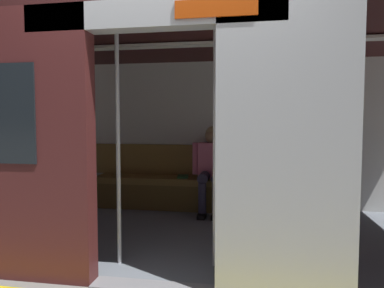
# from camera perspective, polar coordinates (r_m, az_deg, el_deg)

# --- Properties ---
(ground_plane) EXTENTS (60.00, 60.00, 0.00)m
(ground_plane) POSITION_cam_1_polar(r_m,az_deg,el_deg) (2.88, -6.31, -22.04)
(ground_plane) COLOR gray
(train_car) EXTENTS (6.40, 2.85, 2.23)m
(train_car) POSITION_cam_1_polar(r_m,az_deg,el_deg) (3.83, -2.10, 7.27)
(train_car) COLOR #ADAFB5
(train_car) RESTS_ON ground_plane
(bench_seat) EXTENTS (3.02, 0.44, 0.45)m
(bench_seat) POSITION_cam_1_polar(r_m,az_deg,el_deg) (4.97, 1.20, -6.76)
(bench_seat) COLOR olive
(bench_seat) RESTS_ON ground_plane
(person_seated) EXTENTS (0.55, 0.67, 1.18)m
(person_seated) POSITION_cam_1_polar(r_m,az_deg,el_deg) (4.85, 3.22, -3.14)
(person_seated) COLOR pink
(person_seated) RESTS_ON ground_plane
(handbag) EXTENTS (0.26, 0.15, 0.17)m
(handbag) POSITION_cam_1_polar(r_m,az_deg,el_deg) (4.91, 7.96, -4.68)
(handbag) COLOR brown
(handbag) RESTS_ON bench_seat
(book) EXTENTS (0.18, 0.24, 0.03)m
(book) POSITION_cam_1_polar(r_m,az_deg,el_deg) (5.03, -1.48, -5.27)
(book) COLOR #33723F
(book) RESTS_ON bench_seat
(grab_pole_door) EXTENTS (0.04, 0.04, 2.09)m
(grab_pole_door) POSITION_cam_1_polar(r_m,az_deg,el_deg) (3.10, -11.87, -0.18)
(grab_pole_door) COLOR silver
(grab_pole_door) RESTS_ON ground_plane
(grab_pole_far) EXTENTS (0.04, 0.04, 2.09)m
(grab_pole_far) POSITION_cam_1_polar(r_m,az_deg,el_deg) (2.99, 3.74, -0.26)
(grab_pole_far) COLOR silver
(grab_pole_far) RESTS_ON ground_plane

